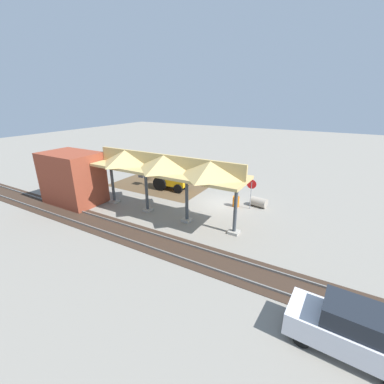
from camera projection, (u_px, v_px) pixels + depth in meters
The scene contains 11 objects.
ground_plane at pixel (223, 204), 22.46m from camera, with size 120.00×120.00×0.00m, color gray.
dirt_work_zone at pixel (162, 184), 27.71m from camera, with size 9.81×7.00×0.01m, color brown.
platform_canopy at pixel (165, 164), 18.78m from camera, with size 12.46×3.20×4.90m.
rail_tracks at pixel (172, 247), 15.90m from camera, with size 60.00×2.58×0.15m.
stop_sign at pixel (251, 188), 20.85m from camera, with size 0.75×0.15×2.55m.
backhoe at pixel (170, 177), 25.62m from camera, with size 5.43×1.94×2.82m.
dirt_mound at pixel (154, 179), 29.41m from camera, with size 3.61×3.61×1.79m, color brown.
concrete_pipe at pixel (259, 202), 21.81m from camera, with size 1.42×0.99×0.79m.
brick_utility_building at pixel (73, 178), 22.22m from camera, with size 4.85×3.34×4.43m, color brown.
distant_parked_car at pixel (351, 330), 9.14m from camera, with size 4.29×1.98×1.98m.
traffic_barrel at pixel (236, 201), 21.81m from camera, with size 0.56×0.56×0.90m, color orange.
Camera 1 is at (-7.91, 19.33, 8.76)m, focal length 24.00 mm.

